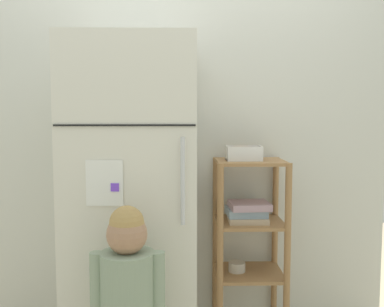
{
  "coord_description": "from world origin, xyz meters",
  "views": [
    {
      "loc": [
        0.02,
        -2.27,
        1.34
      ],
      "look_at": [
        0.08,
        0.02,
        1.13
      ],
      "focal_mm": 41.07,
      "sensor_mm": 36.0,
      "label": 1
    }
  ],
  "objects_px": {
    "child_standing": "(128,296)",
    "refrigerator": "(134,206)",
    "pantry_shelf_unit": "(248,229)",
    "fruit_bin": "(243,154)"
  },
  "relations": [
    {
      "from": "refrigerator",
      "to": "fruit_bin",
      "type": "xyz_separation_m",
      "value": [
        0.6,
        0.15,
        0.26
      ]
    },
    {
      "from": "child_standing",
      "to": "fruit_bin",
      "type": "bearing_deg",
      "value": 49.77
    },
    {
      "from": "child_standing",
      "to": "refrigerator",
      "type": "bearing_deg",
      "value": 92.94
    },
    {
      "from": "pantry_shelf_unit",
      "to": "fruit_bin",
      "type": "bearing_deg",
      "value": -173.04
    },
    {
      "from": "pantry_shelf_unit",
      "to": "refrigerator",
      "type": "bearing_deg",
      "value": -165.87
    },
    {
      "from": "refrigerator",
      "to": "fruit_bin",
      "type": "bearing_deg",
      "value": 14.54
    },
    {
      "from": "refrigerator",
      "to": "pantry_shelf_unit",
      "type": "xyz_separation_m",
      "value": [
        0.63,
        0.16,
        -0.17
      ]
    },
    {
      "from": "refrigerator",
      "to": "child_standing",
      "type": "height_order",
      "value": "refrigerator"
    },
    {
      "from": "child_standing",
      "to": "pantry_shelf_unit",
      "type": "relative_size",
      "value": 0.89
    },
    {
      "from": "refrigerator",
      "to": "child_standing",
      "type": "relative_size",
      "value": 1.77
    }
  ]
}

